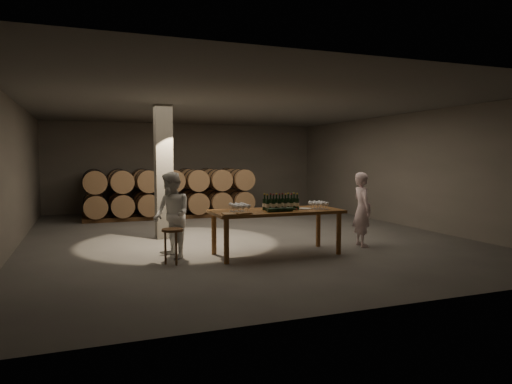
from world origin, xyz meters
name	(u,v)px	position (x,y,z in m)	size (l,w,h in m)	color
room	(164,172)	(-1.80, 0.20, 1.60)	(12.00, 12.00, 12.00)	#504E4B
tasting_table	(276,215)	(0.00, -2.50, 0.80)	(2.60, 1.10, 0.90)	brown
barrel_stack_back	(165,190)	(-0.96, 5.20, 0.83)	(5.48, 0.95, 1.57)	#53381C
barrel_stack_front	(172,193)	(-0.96, 3.80, 0.83)	(5.48, 0.95, 1.57)	#53381C
bottle_cluster	(281,204)	(0.10, -2.50, 1.02)	(0.73, 0.23, 0.33)	black
lying_bottles	(281,210)	(-0.05, -2.82, 0.94)	(0.62, 0.08, 0.08)	black
glass_cluster_left	(240,206)	(-0.81, -2.58, 1.02)	(0.30, 0.52, 0.17)	silver
glass_cluster_right	(318,203)	(0.89, -2.60, 1.01)	(0.30, 0.41, 0.16)	silver
plate	(305,209)	(0.62, -2.54, 0.91)	(0.25, 0.25, 0.01)	white
notebook_near	(242,213)	(-0.87, -2.91, 0.92)	(0.28, 0.22, 0.03)	brown
notebook_corner	(229,214)	(-1.12, -2.90, 0.91)	(0.24, 0.30, 0.03)	brown
pen	(249,214)	(-0.75, -2.95, 0.91)	(0.01, 0.01, 0.15)	black
stool	(172,235)	(-2.11, -2.60, 0.53)	(0.39, 0.39, 0.65)	#53381C
person_man	(362,209)	(2.10, -2.37, 0.81)	(0.59, 0.39, 1.63)	#F5D4DB
person_woman	(172,215)	(-2.03, -2.10, 0.84)	(0.82, 0.64, 1.68)	white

